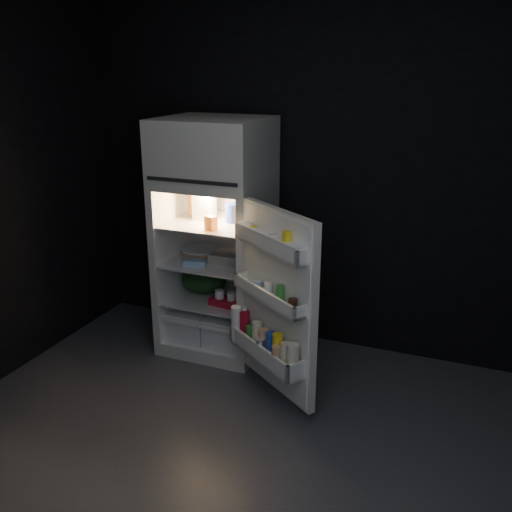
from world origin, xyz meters
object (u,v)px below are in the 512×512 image
at_px(milk_jug, 204,204).
at_px(yogurt_tray, 227,302).
at_px(egg_carton, 227,260).
at_px(refrigerator, 217,229).
at_px(fridge_door, 274,307).

relative_size(milk_jug, yogurt_tray, 0.97).
bearing_deg(egg_carton, refrigerator, 140.32).
bearing_deg(yogurt_tray, milk_jug, 153.23).
distance_m(refrigerator, yogurt_tray, 0.55).
distance_m(fridge_door, milk_jug, 1.08).
height_order(refrigerator, fridge_door, refrigerator).
xyz_separation_m(egg_carton, yogurt_tray, (0.02, -0.07, -0.31)).
bearing_deg(milk_jug, yogurt_tray, -33.77).
xyz_separation_m(refrigerator, milk_jug, (-0.09, -0.01, 0.19)).
bearing_deg(refrigerator, fridge_door, -41.10).
xyz_separation_m(milk_jug, egg_carton, (0.22, -0.09, -0.38)).
xyz_separation_m(fridge_door, yogurt_tray, (-0.53, 0.43, -0.23)).
relative_size(refrigerator, milk_jug, 7.42).
height_order(refrigerator, milk_jug, refrigerator).
distance_m(fridge_door, yogurt_tray, 0.72).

